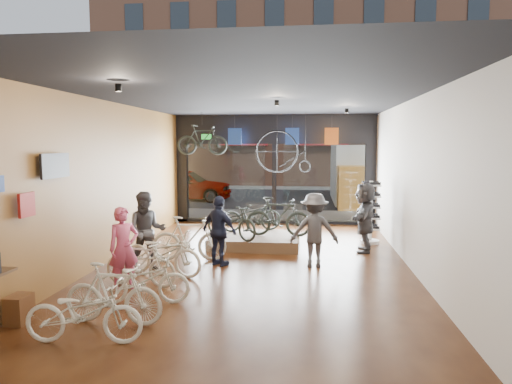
% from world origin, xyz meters
% --- Properties ---
extents(ground_plane, '(7.00, 12.00, 0.04)m').
position_xyz_m(ground_plane, '(0.00, 0.00, -0.02)').
color(ground_plane, black).
rests_on(ground_plane, ground).
extents(ceiling, '(7.00, 12.00, 0.04)m').
position_xyz_m(ceiling, '(0.00, 0.00, 3.82)').
color(ceiling, black).
rests_on(ceiling, ground).
extents(wall_left, '(0.04, 12.00, 3.80)m').
position_xyz_m(wall_left, '(-3.52, 0.00, 1.90)').
color(wall_left, '#8F5E2F').
rests_on(wall_left, ground).
extents(wall_right, '(0.04, 12.00, 3.80)m').
position_xyz_m(wall_right, '(3.52, 0.00, 1.90)').
color(wall_right, beige).
rests_on(wall_right, ground).
extents(wall_back, '(7.00, 0.04, 3.80)m').
position_xyz_m(wall_back, '(0.00, -6.02, 1.90)').
color(wall_back, beige).
rests_on(wall_back, ground).
extents(storefront, '(7.00, 0.26, 3.80)m').
position_xyz_m(storefront, '(0.00, 6.00, 1.90)').
color(storefront, black).
rests_on(storefront, ground).
extents(exit_sign, '(0.35, 0.06, 0.18)m').
position_xyz_m(exit_sign, '(-2.40, 5.88, 3.05)').
color(exit_sign, '#198C26').
rests_on(exit_sign, storefront).
extents(street_road, '(30.00, 18.00, 0.02)m').
position_xyz_m(street_road, '(0.00, 15.00, -0.01)').
color(street_road, black).
rests_on(street_road, ground).
extents(sidewalk_near, '(30.00, 2.40, 0.12)m').
position_xyz_m(sidewalk_near, '(0.00, 7.20, 0.06)').
color(sidewalk_near, slate).
rests_on(sidewalk_near, ground).
extents(sidewalk_far, '(30.00, 2.00, 0.12)m').
position_xyz_m(sidewalk_far, '(0.00, 19.00, 0.06)').
color(sidewalk_far, slate).
rests_on(sidewalk_far, ground).
extents(opposite_building, '(26.00, 5.00, 14.00)m').
position_xyz_m(opposite_building, '(0.00, 21.50, 7.00)').
color(opposite_building, brown).
rests_on(opposite_building, ground).
extents(street_car, '(4.67, 1.88, 1.59)m').
position_xyz_m(street_car, '(-4.93, 12.00, 0.80)').
color(street_car, gray).
rests_on(street_car, street_road).
extents(box_truck, '(2.33, 6.98, 2.75)m').
position_xyz_m(box_truck, '(3.52, 11.00, 1.37)').
color(box_truck, silver).
rests_on(box_truck, street_road).
extents(floor_bike_0, '(1.71, 0.71, 0.88)m').
position_xyz_m(floor_bike_0, '(-1.90, -4.18, 0.44)').
color(floor_bike_0, beige).
rests_on(floor_bike_0, ground_plane).
extents(floor_bike_1, '(1.65, 0.57, 0.97)m').
position_xyz_m(floor_bike_1, '(-1.78, -3.48, 0.49)').
color(floor_bike_1, beige).
rests_on(floor_bike_1, ground_plane).
extents(floor_bike_2, '(1.70, 0.82, 0.86)m').
position_xyz_m(floor_bike_2, '(-1.66, -2.54, 0.43)').
color(floor_bike_2, beige).
rests_on(floor_bike_2, ground_plane).
extents(floor_bike_3, '(1.59, 0.69, 0.92)m').
position_xyz_m(floor_bike_3, '(-2.06, -1.60, 0.46)').
color(floor_bike_3, beige).
rests_on(floor_bike_3, ground_plane).
extents(floor_bike_4, '(1.95, 1.07, 0.97)m').
position_xyz_m(floor_bike_4, '(-1.87, -0.80, 0.49)').
color(floor_bike_4, beige).
rests_on(floor_bike_4, ground_plane).
extents(floor_bike_5, '(1.83, 0.65, 1.08)m').
position_xyz_m(floor_bike_5, '(-1.62, 0.45, 0.54)').
color(floor_bike_5, beige).
rests_on(floor_bike_5, ground_plane).
extents(display_platform, '(2.40, 1.80, 0.30)m').
position_xyz_m(display_platform, '(-0.23, 2.21, 0.15)').
color(display_platform, '#4E3D25').
rests_on(display_platform, ground_plane).
extents(display_bike_left, '(1.80, 1.52, 0.93)m').
position_xyz_m(display_bike_left, '(-0.81, 1.69, 0.76)').
color(display_bike_left, black).
rests_on(display_bike_left, display_platform).
extents(display_bike_mid, '(1.81, 0.63, 1.07)m').
position_xyz_m(display_bike_mid, '(0.40, 2.15, 0.84)').
color(display_bike_mid, black).
rests_on(display_bike_mid, display_platform).
extents(display_bike_right, '(1.86, 1.21, 0.93)m').
position_xyz_m(display_bike_right, '(-0.42, 2.82, 0.76)').
color(display_bike_right, black).
rests_on(display_bike_right, display_platform).
extents(customer_0, '(0.69, 0.67, 1.60)m').
position_xyz_m(customer_0, '(-2.30, -1.80, 0.80)').
color(customer_0, '#CC4C72').
rests_on(customer_0, ground_plane).
extents(customer_1, '(1.00, 0.87, 1.76)m').
position_xyz_m(customer_1, '(-2.34, -0.45, 0.88)').
color(customer_1, '#3F3F44').
rests_on(customer_1, ground_plane).
extents(customer_2, '(1.02, 0.81, 1.62)m').
position_xyz_m(customer_2, '(-0.81, 0.11, 0.81)').
color(customer_2, '#161C33').
rests_on(customer_2, ground_plane).
extents(customer_3, '(1.11, 0.66, 1.69)m').
position_xyz_m(customer_3, '(1.35, 0.25, 0.85)').
color(customer_3, '#3F3F44').
rests_on(customer_3, ground_plane).
extents(customer_5, '(0.81, 1.74, 1.80)m').
position_xyz_m(customer_5, '(2.67, 1.91, 0.90)').
color(customer_5, '#3F3F44').
rests_on(customer_5, ground_plane).
extents(sunglasses_rack, '(0.56, 0.47, 1.77)m').
position_xyz_m(sunglasses_rack, '(2.95, 2.93, 0.88)').
color(sunglasses_rack, white).
rests_on(sunglasses_rack, ground_plane).
extents(wall_merch, '(0.40, 2.40, 2.60)m').
position_xyz_m(wall_merch, '(-3.38, -3.50, 1.30)').
color(wall_merch, navy).
rests_on(wall_merch, wall_left).
extents(penny_farthing, '(1.74, 0.06, 1.39)m').
position_xyz_m(penny_farthing, '(0.45, 4.98, 2.50)').
color(penny_farthing, black).
rests_on(penny_farthing, ceiling).
extents(hung_bike, '(1.64, 0.77, 0.95)m').
position_xyz_m(hung_bike, '(-2.16, 4.20, 2.93)').
color(hung_bike, black).
rests_on(hung_bike, ceiling).
extents(jersey_left, '(0.45, 0.03, 0.55)m').
position_xyz_m(jersey_left, '(-1.28, 5.20, 3.05)').
color(jersey_left, '#1E3F99').
rests_on(jersey_left, ceiling).
extents(jersey_mid, '(0.45, 0.03, 0.55)m').
position_xyz_m(jersey_mid, '(0.65, 5.20, 3.05)').
color(jersey_mid, '#1E3F99').
rests_on(jersey_mid, ceiling).
extents(jersey_right, '(0.45, 0.03, 0.55)m').
position_xyz_m(jersey_right, '(1.94, 5.20, 3.05)').
color(jersey_right, '#CC5919').
rests_on(jersey_right, ceiling).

